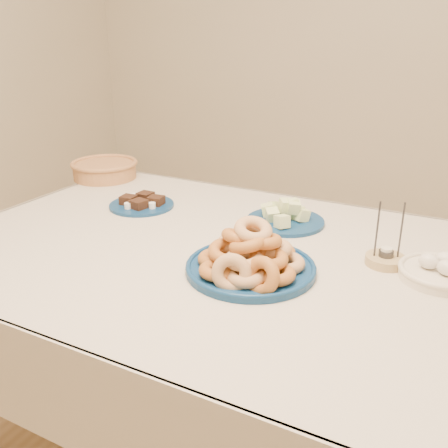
% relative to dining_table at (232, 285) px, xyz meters
% --- Properties ---
extents(dining_table, '(1.71, 1.11, 0.75)m').
position_rel_dining_table_xyz_m(dining_table, '(0.00, 0.00, 0.00)').
color(dining_table, brown).
rests_on(dining_table, ground).
extents(donut_platter, '(0.39, 0.39, 0.15)m').
position_rel_dining_table_xyz_m(donut_platter, '(0.10, -0.10, 0.15)').
color(donut_platter, navy).
rests_on(donut_platter, dining_table).
extents(melon_plate, '(0.29, 0.29, 0.09)m').
position_rel_dining_table_xyz_m(melon_plate, '(0.05, 0.28, 0.13)').
color(melon_plate, navy).
rests_on(melon_plate, dining_table).
extents(brownie_plate, '(0.26, 0.26, 0.04)m').
position_rel_dining_table_xyz_m(brownie_plate, '(-0.45, 0.19, 0.12)').
color(brownie_plate, navy).
rests_on(brownie_plate, dining_table).
extents(wicker_basket, '(0.31, 0.31, 0.07)m').
position_rel_dining_table_xyz_m(wicker_basket, '(-0.81, 0.41, 0.14)').
color(wicker_basket, '#98633C').
rests_on(wicker_basket, dining_table).
extents(candle_holder, '(0.13, 0.13, 0.17)m').
position_rel_dining_table_xyz_m(candle_holder, '(0.39, 0.12, 0.12)').
color(candle_holder, tan).
rests_on(candle_holder, dining_table).
extents(egg_bowl, '(0.23, 0.23, 0.07)m').
position_rel_dining_table_xyz_m(egg_bowl, '(0.53, 0.09, 0.13)').
color(egg_bowl, beige).
rests_on(egg_bowl, dining_table).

